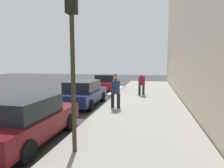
{
  "coord_description": "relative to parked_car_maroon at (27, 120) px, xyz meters",
  "views": [
    {
      "loc": [
        -11.3,
        -3.77,
        2.64
      ],
      "look_at": [
        -2.2,
        -1.85,
        1.57
      ],
      "focal_mm": 31.1,
      "sensor_mm": 36.0,
      "label": 1
    }
  ],
  "objects": [
    {
      "name": "pedestrian_navy_coat",
      "position": [
        4.7,
        -2.03,
        0.29
      ],
      "size": [
        0.52,
        0.53,
        1.68
      ],
      "color": "black",
      "rests_on": "sidewalk"
    },
    {
      "name": "parked_car_red",
      "position": [
        11.68,
        0.13,
        -0.0
      ],
      "size": [
        4.15,
        1.98,
        1.51
      ],
      "color": "black",
      "rests_on": "ground"
    },
    {
      "name": "parked_car_maroon",
      "position": [
        0.0,
        0.0,
        0.0
      ],
      "size": [
        4.15,
        1.94,
        1.51
      ],
      "color": "black",
      "rests_on": "ground"
    },
    {
      "name": "pedestrian_burgundy_coat",
      "position": [
        9.08,
        -3.18,
        0.26
      ],
      "size": [
        0.51,
        0.49,
        1.62
      ],
      "color": "black",
      "rests_on": "sidewalk"
    },
    {
      "name": "parked_car_navy",
      "position": [
        5.53,
        0.1,
        0.0
      ],
      "size": [
        4.31,
        1.91,
        1.51
      ],
      "color": "black",
      "rests_on": "ground"
    },
    {
      "name": "lane_stripe_centre",
      "position": [
        5.85,
        2.99,
        -0.75
      ],
      "size": [
        28.0,
        0.14,
        0.01
      ],
      "primitive_type": "cube",
      "color": "gold",
      "rests_on": "ground"
    },
    {
      "name": "snow_bank_curb",
      "position": [
        11.03,
        -0.91,
        -0.65
      ],
      "size": [
        5.04,
        0.56,
        0.22
      ],
      "primitive_type": "cube",
      "color": "white",
      "rests_on": "ground"
    },
    {
      "name": "ground_plane",
      "position": [
        5.85,
        -0.21,
        -0.76
      ],
      "size": [
        56.0,
        56.0,
        0.0
      ],
      "primitive_type": "plane",
      "color": "#333335"
    },
    {
      "name": "sidewalk",
      "position": [
        5.85,
        -3.51,
        -0.68
      ],
      "size": [
        28.0,
        4.6,
        0.15
      ],
      "primitive_type": "cube",
      "color": "gray",
      "rests_on": "ground"
    },
    {
      "name": "traffic_light_pole",
      "position": [
        -0.61,
        -1.89,
        2.38
      ],
      "size": [
        0.35,
        0.26,
        4.42
      ],
      "color": "#2D2D19",
      "rests_on": "sidewalk"
    }
  ]
}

